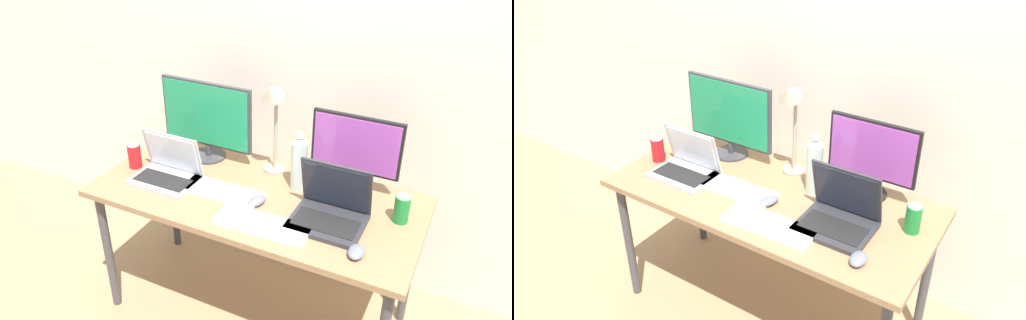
% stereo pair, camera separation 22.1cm
% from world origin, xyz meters
% --- Properties ---
extents(ground_plane, '(16.00, 16.00, 0.00)m').
position_xyz_m(ground_plane, '(0.00, 0.00, 0.00)').
color(ground_plane, '#9E7F5B').
extents(wall_back, '(7.00, 0.08, 2.60)m').
position_xyz_m(wall_back, '(0.00, 0.59, 1.30)').
color(wall_back, silver).
rests_on(wall_back, ground).
extents(work_desk, '(1.52, 0.70, 0.74)m').
position_xyz_m(work_desk, '(0.00, 0.00, 0.67)').
color(work_desk, '#424247').
rests_on(work_desk, ground).
extents(monitor_left, '(0.50, 0.18, 0.41)m').
position_xyz_m(monitor_left, '(-0.38, 0.21, 0.96)').
color(monitor_left, '#38383D').
rests_on(monitor_left, work_desk).
extents(monitor_center, '(0.41, 0.17, 0.37)m').
position_xyz_m(monitor_center, '(0.38, 0.24, 0.94)').
color(monitor_center, black).
rests_on(monitor_center, work_desk).
extents(laptop_silver, '(0.31, 0.22, 0.23)m').
position_xyz_m(laptop_silver, '(-0.44, -0.07, 0.79)').
color(laptop_silver, '#B7B7BC').
rests_on(laptop_silver, work_desk).
extents(laptop_secondary, '(0.31, 0.25, 0.26)m').
position_xyz_m(laptop_secondary, '(0.37, -0.04, 0.80)').
color(laptop_secondary, '#2D2D33').
rests_on(laptop_secondary, work_desk).
extents(keyboard_main, '(0.38, 0.14, 0.02)m').
position_xyz_m(keyboard_main, '(-0.14, -0.07, 0.75)').
color(keyboard_main, white).
rests_on(keyboard_main, work_desk).
extents(keyboard_aux, '(0.41, 0.16, 0.02)m').
position_xyz_m(keyboard_aux, '(0.13, -0.21, 0.75)').
color(keyboard_aux, white).
rests_on(keyboard_aux, work_desk).
extents(mouse_by_keyboard, '(0.08, 0.12, 0.03)m').
position_xyz_m(mouse_by_keyboard, '(0.04, -0.07, 0.76)').
color(mouse_by_keyboard, slate).
rests_on(mouse_by_keyboard, work_desk).
extents(mouse_by_laptop, '(0.07, 0.10, 0.03)m').
position_xyz_m(mouse_by_laptop, '(0.54, -0.21, 0.76)').
color(mouse_by_laptop, slate).
rests_on(mouse_by_laptop, work_desk).
extents(water_bottle, '(0.07, 0.07, 0.29)m').
position_xyz_m(water_bottle, '(0.15, 0.13, 0.87)').
color(water_bottle, silver).
rests_on(water_bottle, work_desk).
extents(soda_can_near_keyboard, '(0.07, 0.07, 0.13)m').
position_xyz_m(soda_can_near_keyboard, '(0.64, 0.09, 0.80)').
color(soda_can_near_keyboard, '#197F33').
rests_on(soda_can_near_keyboard, work_desk).
extents(soda_can_by_laptop, '(0.07, 0.07, 0.13)m').
position_xyz_m(soda_can_by_laptop, '(-0.66, -0.05, 0.80)').
color(soda_can_by_laptop, red).
rests_on(soda_can_by_laptop, work_desk).
extents(desk_lamp, '(0.11, 0.18, 0.49)m').
position_xyz_m(desk_lamp, '(-0.01, 0.19, 1.08)').
color(desk_lamp, tan).
rests_on(desk_lamp, work_desk).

